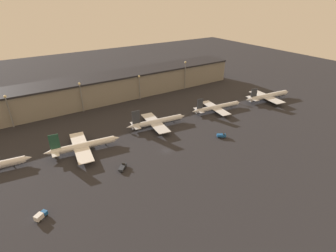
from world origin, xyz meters
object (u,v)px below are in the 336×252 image
at_px(airplane_1, 83,146).
at_px(service_vehicle_2, 123,167).
at_px(airplane_3, 217,107).
at_px(airplane_4, 268,96).
at_px(service_vehicle_1, 40,216).
at_px(airplane_2, 157,122).
at_px(service_vehicle_0, 221,135).

height_order(airplane_1, service_vehicle_2, airplane_1).
relative_size(airplane_3, service_vehicle_2, 6.92).
bearing_deg(airplane_3, service_vehicle_2, -155.17).
relative_size(airplane_4, service_vehicle_2, 7.40).
bearing_deg(service_vehicle_1, airplane_2, -4.74).
distance_m(airplane_4, service_vehicle_2, 139.97).
distance_m(airplane_2, airplane_3, 50.55).
xyz_separation_m(service_vehicle_0, service_vehicle_1, (-104.35, -9.59, 0.22)).
bearing_deg(service_vehicle_2, airplane_4, -36.77).
distance_m(airplane_1, service_vehicle_2, 29.85).
relative_size(airplane_1, airplane_2, 0.99).
height_order(airplane_3, service_vehicle_1, airplane_3).
distance_m(airplane_3, service_vehicle_1, 135.61).
xyz_separation_m(airplane_3, service_vehicle_0, (-24.80, -31.74, -1.56)).
distance_m(airplane_3, airplane_4, 49.90).
bearing_deg(service_vehicle_0, airplane_1, -168.36).
xyz_separation_m(service_vehicle_0, service_vehicle_2, (-63.97, 3.09, -0.16)).
bearing_deg(service_vehicle_1, airplane_4, -22.84).
height_order(service_vehicle_1, service_vehicle_2, service_vehicle_1).
xyz_separation_m(airplane_1, airplane_2, (49.70, 3.54, 0.03)).
bearing_deg(service_vehicle_1, airplane_1, 20.41).
bearing_deg(airplane_1, airplane_2, 11.02).
bearing_deg(airplane_1, service_vehicle_0, -15.15).
distance_m(airplane_3, service_vehicle_0, 40.31).
relative_size(airplane_3, service_vehicle_1, 7.97).
height_order(airplane_1, airplane_2, airplane_2).
height_order(airplane_4, service_vehicle_1, airplane_4).
xyz_separation_m(airplane_4, service_vehicle_1, (-178.60, -34.64, -2.05)).
bearing_deg(service_vehicle_1, service_vehicle_2, -16.38).
distance_m(service_vehicle_0, service_vehicle_1, 104.79).
distance_m(airplane_2, airplane_4, 100.34).
bearing_deg(airplane_4, airplane_3, 179.24).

